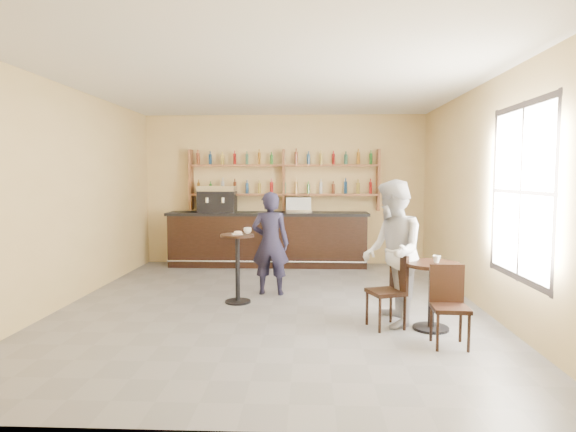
{
  "coord_description": "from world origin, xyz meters",
  "views": [
    {
      "loc": [
        0.53,
        -6.89,
        1.88
      ],
      "look_at": [
        0.2,
        0.8,
        1.25
      ],
      "focal_mm": 30.0,
      "sensor_mm": 36.0,
      "label": 1
    }
  ],
  "objects_px": {
    "pastry_case": "(299,205)",
    "man_main": "(270,243)",
    "bar_counter": "(268,239)",
    "cafe_table": "(431,296)",
    "patron_second": "(392,253)",
    "chair_west": "(386,291)",
    "espresso_machine": "(217,199)",
    "pedestal_table": "(238,269)",
    "chair_south": "(450,307)"
  },
  "relations": [
    {
      "from": "pastry_case",
      "to": "man_main",
      "type": "xyz_separation_m",
      "value": [
        -0.4,
        -2.46,
        -0.47
      ]
    },
    {
      "from": "bar_counter",
      "to": "man_main",
      "type": "relative_size",
      "value": 2.55
    },
    {
      "from": "cafe_table",
      "to": "patron_second",
      "type": "distance_m",
      "value": 0.71
    },
    {
      "from": "bar_counter",
      "to": "cafe_table",
      "type": "xyz_separation_m",
      "value": [
        2.37,
        -4.17,
        -0.15
      ]
    },
    {
      "from": "chair_west",
      "to": "patron_second",
      "type": "height_order",
      "value": "patron_second"
    },
    {
      "from": "espresso_machine",
      "to": "pedestal_table",
      "type": "distance_m",
      "value": 3.26
    },
    {
      "from": "cafe_table",
      "to": "man_main",
      "type": "bearing_deg",
      "value": 141.2
    },
    {
      "from": "pastry_case",
      "to": "espresso_machine",
      "type": "bearing_deg",
      "value": 175.15
    },
    {
      "from": "espresso_machine",
      "to": "pastry_case",
      "type": "bearing_deg",
      "value": -0.07
    },
    {
      "from": "bar_counter",
      "to": "patron_second",
      "type": "relative_size",
      "value": 2.27
    },
    {
      "from": "pastry_case",
      "to": "pedestal_table",
      "type": "height_order",
      "value": "pastry_case"
    },
    {
      "from": "man_main",
      "to": "patron_second",
      "type": "xyz_separation_m",
      "value": [
        1.67,
        -1.51,
        0.1
      ]
    },
    {
      "from": "bar_counter",
      "to": "chair_west",
      "type": "height_order",
      "value": "bar_counter"
    },
    {
      "from": "espresso_machine",
      "to": "chair_west",
      "type": "height_order",
      "value": "espresso_machine"
    },
    {
      "from": "man_main",
      "to": "chair_west",
      "type": "bearing_deg",
      "value": 137.87
    },
    {
      "from": "pastry_case",
      "to": "patron_second",
      "type": "bearing_deg",
      "value": -77.21
    },
    {
      "from": "pedestal_table",
      "to": "cafe_table",
      "type": "bearing_deg",
      "value": -24.25
    },
    {
      "from": "pastry_case",
      "to": "chair_south",
      "type": "height_order",
      "value": "pastry_case"
    },
    {
      "from": "cafe_table",
      "to": "patron_second",
      "type": "height_order",
      "value": "patron_second"
    },
    {
      "from": "pastry_case",
      "to": "chair_west",
      "type": "height_order",
      "value": "pastry_case"
    },
    {
      "from": "chair_west",
      "to": "chair_south",
      "type": "relative_size",
      "value": 1.04
    },
    {
      "from": "pedestal_table",
      "to": "chair_west",
      "type": "relative_size",
      "value": 1.12
    },
    {
      "from": "bar_counter",
      "to": "cafe_table",
      "type": "bearing_deg",
      "value": -60.36
    },
    {
      "from": "espresso_machine",
      "to": "bar_counter",
      "type": "bearing_deg",
      "value": -0.07
    },
    {
      "from": "cafe_table",
      "to": "chair_south",
      "type": "xyz_separation_m",
      "value": [
        0.05,
        -0.6,
        0.03
      ]
    },
    {
      "from": "cafe_table",
      "to": "chair_west",
      "type": "height_order",
      "value": "chair_west"
    },
    {
      "from": "pedestal_table",
      "to": "chair_south",
      "type": "xyz_separation_m",
      "value": [
        2.62,
        -1.76,
        -0.07
      ]
    },
    {
      "from": "patron_second",
      "to": "man_main",
      "type": "bearing_deg",
      "value": -132.95
    },
    {
      "from": "man_main",
      "to": "chair_south",
      "type": "height_order",
      "value": "man_main"
    },
    {
      "from": "man_main",
      "to": "patron_second",
      "type": "bearing_deg",
      "value": 142.16
    },
    {
      "from": "patron_second",
      "to": "bar_counter",
      "type": "bearing_deg",
      "value": -155.0
    },
    {
      "from": "chair_west",
      "to": "bar_counter",
      "type": "bearing_deg",
      "value": -175.99
    },
    {
      "from": "pastry_case",
      "to": "chair_west",
      "type": "xyz_separation_m",
      "value": [
        1.17,
        -4.12,
        -0.83
      ]
    },
    {
      "from": "espresso_machine",
      "to": "cafe_table",
      "type": "xyz_separation_m",
      "value": [
        3.44,
        -4.17,
        -1.0
      ]
    },
    {
      "from": "bar_counter",
      "to": "pastry_case",
      "type": "relative_size",
      "value": 7.93
    },
    {
      "from": "chair_west",
      "to": "man_main",
      "type": "bearing_deg",
      "value": -156.35
    },
    {
      "from": "patron_second",
      "to": "cafe_table",
      "type": "bearing_deg",
      "value": 66.09
    },
    {
      "from": "bar_counter",
      "to": "chair_south",
      "type": "height_order",
      "value": "bar_counter"
    },
    {
      "from": "bar_counter",
      "to": "man_main",
      "type": "bearing_deg",
      "value": -84.19
    },
    {
      "from": "pastry_case",
      "to": "chair_west",
      "type": "distance_m",
      "value": 4.36
    },
    {
      "from": "pedestal_table",
      "to": "cafe_table",
      "type": "xyz_separation_m",
      "value": [
        2.57,
        -1.16,
        -0.1
      ]
    },
    {
      "from": "chair_west",
      "to": "cafe_table",
      "type": "bearing_deg",
      "value": 64.96
    },
    {
      "from": "bar_counter",
      "to": "chair_south",
      "type": "distance_m",
      "value": 5.35
    },
    {
      "from": "man_main",
      "to": "pastry_case",
      "type": "bearing_deg",
      "value": -94.9
    },
    {
      "from": "man_main",
      "to": "patron_second",
      "type": "relative_size",
      "value": 0.89
    },
    {
      "from": "man_main",
      "to": "chair_south",
      "type": "bearing_deg",
      "value": 137.65
    },
    {
      "from": "cafe_table",
      "to": "chair_west",
      "type": "xyz_separation_m",
      "value": [
        -0.55,
        0.05,
        0.04
      ]
    },
    {
      "from": "cafe_table",
      "to": "pastry_case",
      "type": "bearing_deg",
      "value": 112.41
    },
    {
      "from": "espresso_machine",
      "to": "pedestal_table",
      "type": "relative_size",
      "value": 0.75
    },
    {
      "from": "pedestal_table",
      "to": "cafe_table",
      "type": "height_order",
      "value": "pedestal_table"
    }
  ]
}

